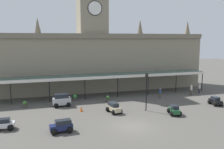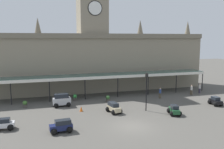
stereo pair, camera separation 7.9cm
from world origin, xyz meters
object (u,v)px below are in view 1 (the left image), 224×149
at_px(car_black_sedan, 215,101).
at_px(pedestrian_beside_cars, 191,89).
at_px(planter_forecourt_centre, 25,104).
at_px(planter_near_kerb, 108,99).
at_px(car_silver_van, 62,101).
at_px(car_beige_estate, 114,108).
at_px(victorian_lamppost, 146,87).
at_px(traffic_cone, 81,109).
at_px(planter_by_canopy, 75,97).
at_px(car_navy_estate, 62,127).
at_px(car_green_sedan, 174,111).
at_px(pedestrian_crossing_forecourt, 199,88).
at_px(car_white_sedan, 4,125).
at_px(pedestrian_near_entrance, 160,93).

bearing_deg(car_black_sedan, pedestrian_beside_cars, 85.93).
distance_m(planter_forecourt_centre, planter_near_kerb, 11.61).
bearing_deg(car_black_sedan, car_silver_van, 165.11).
bearing_deg(car_beige_estate, car_black_sedan, -3.10).
distance_m(victorian_lamppost, traffic_cone, 8.84).
bearing_deg(planter_by_canopy, planter_forecourt_centre, -165.64).
xyz_separation_m(car_silver_van, victorian_lamppost, (10.28, -5.21, 2.31)).
distance_m(car_silver_van, car_navy_estate, 9.50).
height_order(car_silver_van, traffic_cone, car_silver_van).
relative_size(victorian_lamppost, planter_near_kerb, 5.24).
bearing_deg(car_green_sedan, pedestrian_crossing_forecourt, 41.35).
distance_m(car_white_sedan, planter_near_kerb, 15.25).
bearing_deg(planter_by_canopy, pedestrian_near_entrance, -10.75).
bearing_deg(planter_forecourt_centre, car_black_sedan, -14.07).
xyz_separation_m(pedestrian_beside_cars, victorian_lamppost, (-10.98, -6.01, 2.21)).
distance_m(pedestrian_crossing_forecourt, pedestrian_beside_cars, 2.25).
xyz_separation_m(car_white_sedan, planter_forecourt_centre, (1.65, 7.92, -0.01)).
relative_size(victorian_lamppost, planter_forecourt_centre, 5.24).
bearing_deg(car_beige_estate, planter_by_canopy, 117.28).
bearing_deg(car_white_sedan, planter_near_kerb, 29.68).
distance_m(car_white_sedan, pedestrian_crossing_forecourt, 31.08).
height_order(car_silver_van, car_white_sedan, car_silver_van).
xyz_separation_m(car_beige_estate, traffic_cone, (-3.86, 1.69, -0.23)).
bearing_deg(pedestrian_beside_cars, victorian_lamppost, -151.30).
xyz_separation_m(car_white_sedan, pedestrian_crossing_forecourt, (29.88, 8.54, 0.41)).
xyz_separation_m(planter_forecourt_centre, planter_near_kerb, (11.60, -0.36, 0.00)).
bearing_deg(car_beige_estate, pedestrian_beside_cars, 19.98).
bearing_deg(car_black_sedan, car_beige_estate, 176.90).
relative_size(car_silver_van, car_white_sedan, 1.18).
bearing_deg(traffic_cone, pedestrian_crossing_forecourt, 12.14).
xyz_separation_m(pedestrian_near_entrance, planter_near_kerb, (-8.43, 0.30, -0.42)).
height_order(pedestrian_near_entrance, planter_forecourt_centre, pedestrian_near_entrance).
height_order(car_silver_van, pedestrian_near_entrance, car_silver_van).
bearing_deg(car_white_sedan, traffic_cone, 24.64).
distance_m(car_navy_estate, planter_by_canopy, 12.54).
relative_size(car_beige_estate, traffic_cone, 3.60).
height_order(car_green_sedan, pedestrian_beside_cars, pedestrian_beside_cars).
distance_m(car_green_sedan, car_navy_estate, 13.97).
distance_m(car_beige_estate, car_navy_estate, 8.39).
relative_size(car_silver_van, traffic_cone, 3.70).
height_order(pedestrian_crossing_forecourt, victorian_lamppost, victorian_lamppost).
relative_size(car_navy_estate, car_white_sedan, 1.12).
relative_size(car_silver_van, pedestrian_near_entrance, 1.47).
bearing_deg(traffic_cone, car_green_sedan, -23.22).
height_order(car_silver_van, pedestrian_crossing_forecourt, car_silver_van).
height_order(pedestrian_beside_cars, traffic_cone, pedestrian_beside_cars).
xyz_separation_m(car_navy_estate, victorian_lamppost, (11.18, 4.24, 2.55)).
distance_m(pedestrian_crossing_forecourt, planter_near_kerb, 16.67).
height_order(pedestrian_crossing_forecourt, pedestrian_beside_cars, same).
bearing_deg(car_white_sedan, pedestrian_near_entrance, 18.51).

